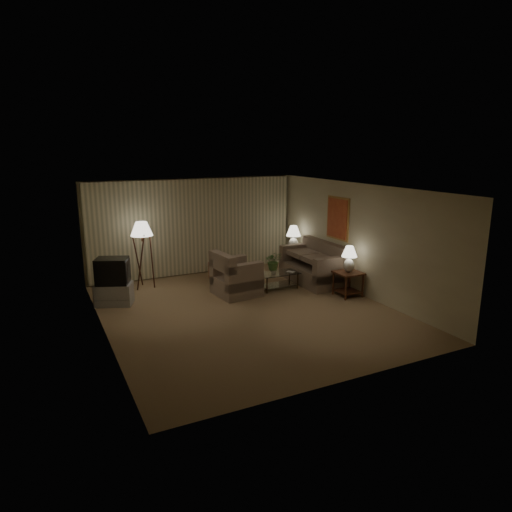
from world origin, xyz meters
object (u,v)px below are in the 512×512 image
Objects in this scene: side_table_far at (293,257)px; vase at (273,271)px; sofa at (312,267)px; table_lamp_near at (349,257)px; table_lamp_far at (293,236)px; crt_tv at (112,271)px; tv_cabinet at (114,294)px; ottoman at (220,270)px; armchair at (236,278)px; coffee_table at (279,278)px; side_table_near at (348,279)px; floor_lamp at (143,254)px.

vase is (-1.38, -1.35, 0.09)m from side_table_far.
table_lamp_near is at bearing 7.00° from sofa.
table_lamp_far reaches higher than crt_tv.
tv_cabinet reaches higher than ottoman.
side_table_far reaches higher than vase.
sofa is 5.08m from tv_cabinet.
armchair is at bearing 151.63° from table_lamp_near.
ottoman is (-2.18, 2.87, -0.77)m from table_lamp_near.
vase is (-1.23, -0.10, 0.06)m from sofa.
table_lamp_near reaches higher than side_table_far.
table_lamp_far is (-0.00, 0.00, 0.64)m from side_table_far.
table_lamp_near reaches higher than sofa.
coffee_table is (-1.23, 1.25, -0.70)m from table_lamp_near.
sofa reaches higher than side_table_near.
side_table_far is at bearing 30.98° from tv_cabinet.
sofa is 1.40m from table_lamp_far.
table_lamp_far is 5.26m from crt_tv.
floor_lamp reaches higher than ottoman.
side_table_near is 2.67m from table_lamp_far.
crt_tv reaches higher than side_table_far.
vase is at bearing 13.78° from tv_cabinet.
table_lamp_near is 4.63× the size of vase.
table_lamp_near is at bearing -90.00° from side_table_far.
sofa is at bearing -96.84° from table_lamp_far.
crt_tv is (0.00, 0.00, 0.55)m from tv_cabinet.
crt_tv is at bearing 170.79° from vase.
tv_cabinet is at bearing -95.22° from sofa.
crt_tv is 1.30× the size of ottoman.
sofa is 1.09m from coffee_table.
crt_tv is at bearing -95.22° from sofa.
table_lamp_near reaches higher than armchair.
table_lamp_far is at bearing 180.00° from side_table_far.
vase is (-1.38, 1.25, -0.50)m from table_lamp_near.
sofa is 1.90× the size of coffee_table.
armchair is 2.89m from crt_tv.
vase is (1.01, -0.04, 0.06)m from armchair.
crt_tv is 1.34m from floor_lamp.
vase is at bearing 180.00° from coffee_table.
side_table_far is (0.00, 2.60, -0.02)m from side_table_near.
table_lamp_far reaches higher than table_lamp_near.
floor_lamp is (-4.28, 2.84, -0.08)m from table_lamp_near.
table_lamp_near is 3.69m from ottoman.
table_lamp_near is 0.77× the size of crt_tv.
crt_tv reaches higher than ottoman.
vase is at bearing -135.60° from side_table_far.
sofa is 2.67× the size of table_lamp_far.
crt_tv is at bearing 0.00° from tv_cabinet.
floor_lamp reaches higher than side_table_far.
table_lamp_far reaches higher than coffee_table.
armchair reaches higher than coffee_table.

